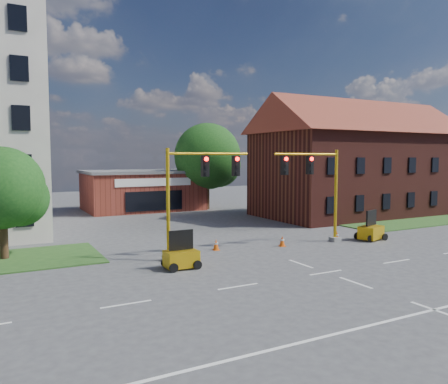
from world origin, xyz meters
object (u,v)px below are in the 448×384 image
(trailer_east, at_px, (371,231))
(signal_mast_east, at_px, (317,185))
(signal_mast_west, at_px, (195,189))
(trailer_west, at_px, (181,257))
(pickup_white, at_px, (307,213))

(trailer_east, bearing_deg, signal_mast_east, 151.47)
(signal_mast_west, bearing_deg, trailer_west, -131.43)
(signal_mast_east, distance_m, pickup_white, 11.46)
(signal_mast_west, height_order, signal_mast_east, same)
(signal_mast_east, xyz_separation_m, pickup_white, (6.38, 8.95, -3.24))
(trailer_east, xyz_separation_m, pickup_white, (2.19, 9.72, 0.06))
(signal_mast_west, bearing_deg, signal_mast_east, 0.00)
(signal_mast_east, bearing_deg, pickup_white, 54.50)
(trailer_east, bearing_deg, pickup_white, 59.23)
(trailer_west, xyz_separation_m, pickup_white, (16.75, 10.82, 0.09))
(signal_mast_east, height_order, pickup_white, signal_mast_east)
(signal_mast_west, bearing_deg, trailer_east, -3.44)
(signal_mast_east, distance_m, trailer_east, 5.39)
(signal_mast_west, xyz_separation_m, signal_mast_east, (8.71, 0.00, 0.00))
(signal_mast_west, relative_size, pickup_white, 1.26)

